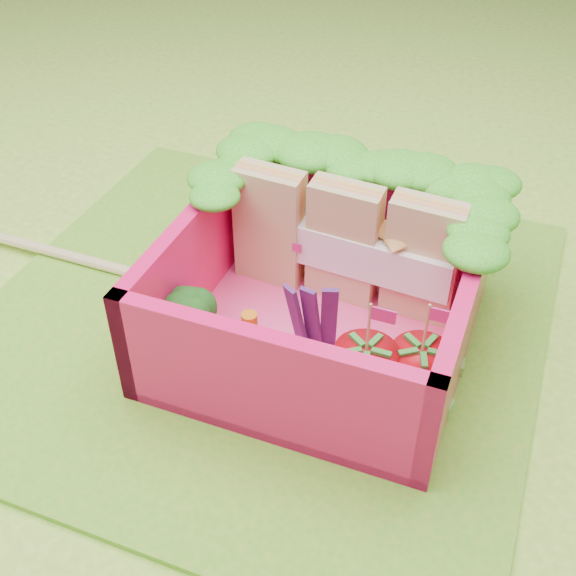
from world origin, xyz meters
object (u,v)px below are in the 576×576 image
Objects in this scene: strawberry_right at (419,372)px; chopsticks at (77,258)px; sandwich_stack at (345,243)px; broccoli at (191,311)px; bento_box at (322,292)px; strawberry_left at (364,373)px.

strawberry_right is 1.91m from chopsticks.
sandwich_stack is 2.22× the size of strawberry_right.
broccoli reaches higher than chopsticks.
bento_box is 2.60× the size of strawberry_left.
chopsticks is (-1.38, 0.09, -0.25)m from bento_box.
sandwich_stack reaches higher than broccoli.
bento_box is at bearing -3.68° from chopsticks.
bento_box is 0.56m from strawberry_right.
strawberry_left is at bearing -47.02° from bento_box.
sandwich_stack reaches higher than chopsticks.
sandwich_stack reaches higher than strawberry_right.
sandwich_stack is 0.50× the size of chopsticks.
bento_box is 1.41m from chopsticks.
strawberry_left is at bearing -156.45° from strawberry_right.
strawberry_left is at bearing -2.38° from broccoli.
chopsticks is at bearing -171.19° from sandwich_stack.
sandwich_stack reaches higher than bento_box.
chopsticks is at bearing 166.36° from strawberry_left.
strawberry_left is (0.79, -0.03, -0.05)m from broccoli.
chopsticks is (-1.88, 0.32, -0.16)m from strawberry_right.
sandwich_stack is at bearing 49.52° from broccoli.
strawberry_left is at bearing -64.94° from sandwich_stack.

